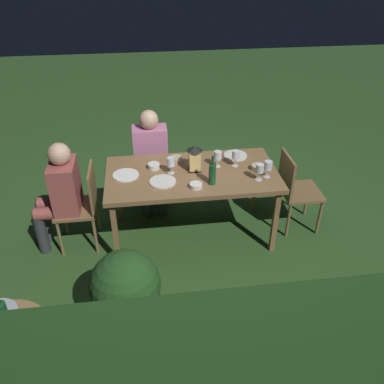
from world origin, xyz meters
name	(u,v)px	position (x,y,z in m)	size (l,w,h in m)	color
ground_plane	(192,233)	(0.00, 0.00, 0.00)	(16.00, 16.00, 0.00)	#2D5123
dining_table	(192,178)	(0.00, 0.00, 0.70)	(1.69, 0.88, 0.76)	olive
chair_head_near	(295,188)	(-1.09, 0.00, 0.49)	(0.40, 0.42, 0.87)	brown
chair_side_left_b	(151,160)	(0.38, -0.83, 0.49)	(0.42, 0.40, 0.87)	brown
person_in_pink	(151,156)	(0.38, -0.64, 0.64)	(0.38, 0.47, 1.15)	#C675A3
chair_head_far	(83,204)	(1.09, 0.00, 0.49)	(0.40, 0.42, 0.87)	brown
person_in_rust	(60,192)	(1.29, 0.00, 0.64)	(0.48, 0.38, 1.15)	#9E4C47
lantern_centerpiece	(195,157)	(-0.03, -0.05, 0.91)	(0.15, 0.15, 0.27)	black
green_bottle_on_table	(212,174)	(-0.16, 0.23, 0.87)	(0.07, 0.07, 0.29)	#195128
wine_glass_a	(268,166)	(-0.71, 0.18, 0.88)	(0.08, 0.08, 0.17)	silver
wine_glass_b	(218,156)	(-0.27, -0.09, 0.88)	(0.08, 0.08, 0.17)	silver
wine_glass_c	(236,156)	(-0.45, -0.08, 0.88)	(0.08, 0.08, 0.17)	silver
wine_glass_d	(260,169)	(-0.61, 0.22, 0.88)	(0.08, 0.08, 0.17)	silver
wine_glass_e	(171,163)	(0.20, -0.02, 0.88)	(0.08, 0.08, 0.17)	silver
plate_a	(163,182)	(0.30, 0.14, 0.77)	(0.25, 0.25, 0.01)	silver
plate_b	(126,175)	(0.65, -0.02, 0.77)	(0.25, 0.25, 0.01)	white
plate_c	(235,155)	(-0.50, -0.29, 0.77)	(0.25, 0.25, 0.01)	silver
bowl_olives	(258,167)	(-0.65, 0.03, 0.79)	(0.12, 0.12, 0.05)	#BCAD8E
bowl_bread	(177,159)	(0.13, -0.24, 0.79)	(0.12, 0.12, 0.06)	#BCAD8E
bowl_salad	(154,166)	(0.37, -0.14, 0.79)	(0.12, 0.12, 0.05)	silver
bowl_dip	(196,185)	(0.00, 0.28, 0.78)	(0.12, 0.12, 0.04)	silver
side_table	(11,354)	(1.41, 1.63, 0.43)	(0.55, 0.55, 0.64)	#937047
potted_plant_by_hedge	(126,291)	(0.66, 1.20, 0.46)	(0.54, 0.54, 0.80)	brown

